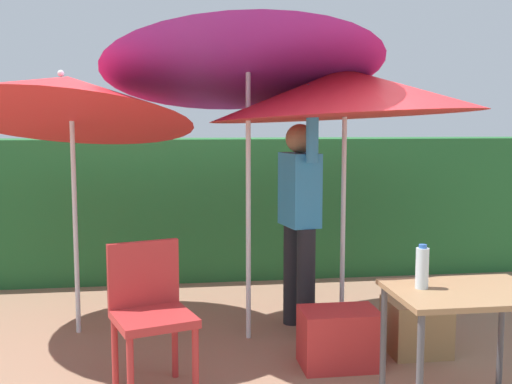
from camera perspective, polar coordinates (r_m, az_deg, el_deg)
name	(u,v)px	position (r m, az deg, el deg)	size (l,w,h in m)	color
ground_plane	(262,350)	(4.52, 0.55, -14.44)	(24.00, 24.00, 0.00)	#937056
hedge_row	(230,207)	(6.53, -2.40, -1.37)	(8.00, 0.70, 1.44)	#23602D
umbrella_rainbow	(242,47)	(4.51, -1.31, 13.24)	(2.01, 2.02, 2.58)	silver
umbrella_orange	(66,98)	(4.83, -17.13, 8.26)	(1.94, 1.93, 2.21)	silver
umbrella_yellow	(345,93)	(4.70, 8.21, 9.07)	(2.06, 2.05, 2.08)	silver
person_vendor	(299,211)	(4.74, 4.04, -1.76)	(0.28, 0.56, 1.88)	black
chair_plastic	(150,308)	(3.80, -9.78, -10.49)	(0.55, 0.55, 0.89)	#B72D2D
cooler_box	(339,338)	(4.22, 7.68, -13.24)	(0.51, 0.34, 0.38)	red
crate_cardboard	(416,327)	(4.57, 14.57, -11.95)	(0.40, 0.38, 0.37)	#9E7A4C
folding_table	(466,306)	(3.53, 18.84, -9.94)	(0.80, 0.60, 0.72)	#4C4C51
bottle_water	(422,268)	(3.44, 15.11, -6.76)	(0.07, 0.07, 0.24)	silver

